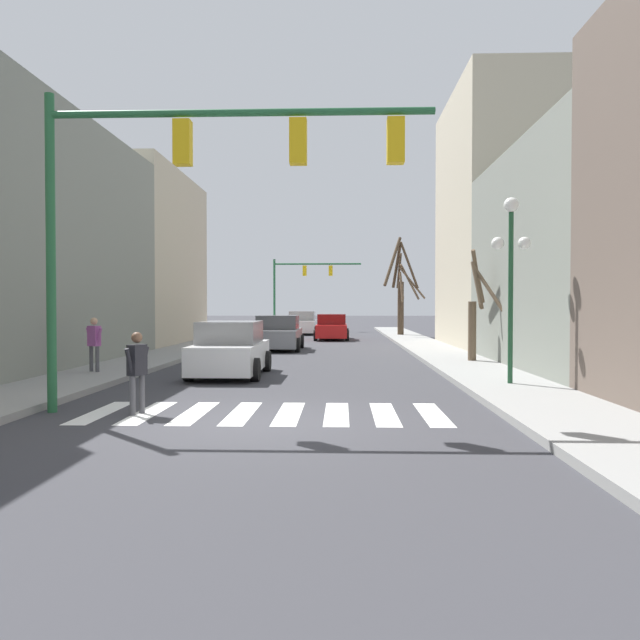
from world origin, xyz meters
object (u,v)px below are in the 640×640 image
(car_driving_toward_lane, at_px, (230,350))
(street_tree_right_mid, at_px, (400,290))
(street_lamp_right_corner, at_px, (511,252))
(car_parked_right_near, at_px, (278,334))
(traffic_signal_near, at_px, (194,174))
(street_tree_left_near, at_px, (476,307))
(street_tree_left_mid, at_px, (403,303))
(traffic_signal_far, at_px, (300,278))
(pedestrian_waiting_at_curb, at_px, (94,340))
(pedestrian_on_right_sidewalk, at_px, (137,366))
(car_parked_left_mid, at_px, (302,324))
(car_parked_left_near, at_px, (332,328))

(car_driving_toward_lane, distance_m, street_tree_right_mid, 24.48)
(street_lamp_right_corner, xyz_separation_m, car_parked_right_near, (-7.06, 13.36, -2.59))
(car_parked_right_near, height_order, car_driving_toward_lane, car_parked_right_near)
(traffic_signal_near, height_order, street_tree_left_near, traffic_signal_near)
(car_parked_right_near, bearing_deg, street_tree_left_mid, 151.22)
(traffic_signal_far, distance_m, street_lamp_right_corner, 36.53)
(street_lamp_right_corner, distance_m, street_tree_right_mid, 25.97)
(car_driving_toward_lane, bearing_deg, street_tree_left_near, 115.79)
(car_driving_toward_lane, xyz_separation_m, pedestrian_waiting_at_curb, (-3.87, -0.36, 0.32))
(pedestrian_on_right_sidewalk, xyz_separation_m, street_tree_left_mid, (7.89, 29.90, 1.34))
(traffic_signal_far, relative_size, pedestrian_on_right_sidewalk, 4.65)
(traffic_signal_near, bearing_deg, pedestrian_on_right_sidewalk, -170.85)
(traffic_signal_far, height_order, pedestrian_waiting_at_curb, traffic_signal_far)
(traffic_signal_near, height_order, pedestrian_on_right_sidewalk, traffic_signal_near)
(car_parked_left_mid, height_order, pedestrian_waiting_at_curb, pedestrian_waiting_at_curb)
(traffic_signal_far, bearing_deg, street_tree_left_mid, -52.33)
(car_parked_left_mid, xyz_separation_m, street_tree_right_mid, (6.65, -3.36, 2.35))
(traffic_signal_near, relative_size, car_driving_toward_lane, 1.76)
(car_driving_toward_lane, relative_size, street_tree_right_mid, 0.65)
(car_parked_left_mid, distance_m, pedestrian_waiting_at_curb, 27.38)
(traffic_signal_far, distance_m, pedestrian_waiting_at_curb, 33.82)
(traffic_signal_far, distance_m, car_parked_right_near, 22.66)
(car_driving_toward_lane, relative_size, street_tree_left_mid, 0.89)
(pedestrian_waiting_at_curb, bearing_deg, traffic_signal_near, 156.35)
(car_parked_right_near, bearing_deg, traffic_signal_far, -178.85)
(street_lamp_right_corner, xyz_separation_m, street_tree_right_mid, (-0.30, 25.97, -0.22))
(car_parked_right_near, xyz_separation_m, street_tree_right_mid, (6.76, 12.61, 2.37))
(street_lamp_right_corner, xyz_separation_m, pedestrian_on_right_sidewalk, (-7.95, -3.80, -2.42))
(car_parked_right_near, bearing_deg, street_tree_right_mid, 151.80)
(car_parked_right_near, height_order, car_parked_left_near, car_parked_right_near)
(car_parked_left_near, distance_m, pedestrian_waiting_at_curb, 21.16)
(street_tree_right_mid, bearing_deg, car_driving_toward_lane, -106.82)
(car_parked_left_mid, distance_m, street_tree_right_mid, 7.81)
(car_parked_left_near, bearing_deg, street_lamp_right_corner, -168.11)
(pedestrian_waiting_at_curb, height_order, street_tree_left_near, street_tree_left_near)
(street_tree_right_mid, distance_m, street_tree_left_mid, 0.90)
(traffic_signal_far, xyz_separation_m, car_parked_right_near, (0.45, -22.37, -3.55))
(car_driving_toward_lane, distance_m, street_tree_left_near, 8.84)
(car_parked_left_mid, height_order, car_driving_toward_lane, car_parked_left_mid)
(street_tree_right_mid, bearing_deg, car_parked_left_mid, 153.21)
(street_lamp_right_corner, relative_size, car_driving_toward_lane, 1.08)
(car_parked_right_near, relative_size, street_tree_left_mid, 0.93)
(car_parked_left_near, relative_size, street_tree_right_mid, 0.72)
(traffic_signal_near, xyz_separation_m, pedestrian_waiting_at_curb, (-4.32, 5.91, -3.46))
(traffic_signal_far, relative_size, car_driving_toward_lane, 1.73)
(car_parked_left_near, distance_m, car_driving_toward_lane, 19.94)
(traffic_signal_near, height_order, car_driving_toward_lane, traffic_signal_near)
(street_tree_left_near, bearing_deg, traffic_signal_near, -126.39)
(car_driving_toward_lane, bearing_deg, traffic_signal_far, -179.73)
(car_driving_toward_lane, distance_m, pedestrian_waiting_at_curb, 3.90)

